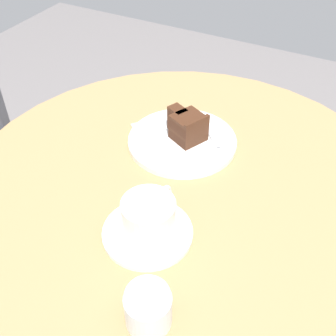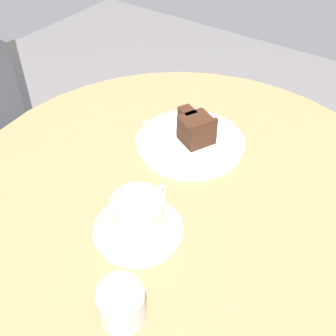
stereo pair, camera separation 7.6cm
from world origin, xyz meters
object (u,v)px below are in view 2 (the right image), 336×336
napkin (181,136)px  fork (222,147)px  coffee_cup (139,215)px  cake_slice (195,128)px  saucer (140,231)px  cake_plate (190,143)px  sugar_pot (121,302)px  teaspoon (122,212)px

napkin → fork: bearing=-87.5°
coffee_cup → cake_slice: (0.26, 0.06, -0.01)m
saucer → cake_slice: 0.26m
cake_plate → napkin: 0.03m
saucer → sugar_pot: 0.15m
cake_plate → coffee_cup: bearing=-165.9°
coffee_cup → saucer: bearing=32.5°
teaspoon → saucer: bearing=-117.3°
fork → coffee_cup: bearing=-43.8°
cake_slice → napkin: bearing=85.4°
coffee_cup → napkin: coffee_cup is taller
fork → sugar_pot: (-0.39, -0.07, 0.02)m
teaspoon → cake_plate: bearing=-10.9°
napkin → cake_slice: bearing=-94.6°
saucer → sugar_pot: sugar_pot is taller
napkin → sugar_pot: (-0.39, -0.16, 0.03)m
saucer → coffee_cup: 0.04m
teaspoon → napkin: size_ratio=0.53×
fork → sugar_pot: bearing=-33.1°
cake_plate → teaspoon: bearing=-176.9°
teaspoon → sugar_pot: (-0.14, -0.12, 0.03)m
coffee_cup → fork: size_ratio=1.03×
saucer → coffee_cup: size_ratio=1.29×
coffee_cup → sugar_pot: coffee_cup is taller
fork → teaspoon: bearing=-55.0°
teaspoon → fork: fork is taller
cake_slice → sugar_pot: size_ratio=1.30×
cake_slice → napkin: cake_slice is taller
saucer → teaspoon: size_ratio=1.46×
saucer → cake_slice: bearing=12.3°
saucer → sugar_pot: (-0.13, -0.07, 0.03)m
cake_plate → napkin: cake_plate is taller
cake_plate → napkin: size_ratio=1.15×
coffee_cup → fork: bearing=-1.2°
saucer → teaspoon: bearing=76.7°
teaspoon → sugar_pot: bearing=-153.8°
saucer → cake_plate: (0.25, 0.06, 0.00)m
coffee_cup → cake_slice: coffee_cup is taller
saucer → cake_slice: cake_slice is taller
saucer → napkin: size_ratio=0.77×
teaspoon → sugar_pot: sugar_pot is taller
cake_slice → coffee_cup: bearing=-167.6°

